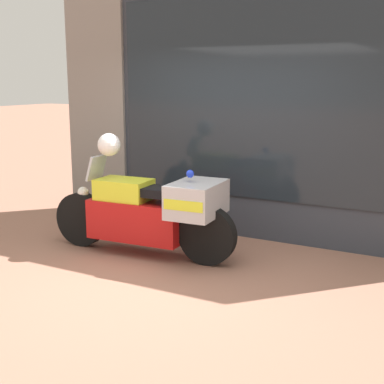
% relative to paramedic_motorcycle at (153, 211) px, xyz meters
% --- Properties ---
extents(ground_plane, '(60.00, 60.00, 0.00)m').
position_rel_paramedic_motorcycle_xyz_m(ground_plane, '(0.54, -0.56, -0.55)').
color(ground_plane, '#9E6B56').
extents(shop_building, '(5.56, 0.55, 3.55)m').
position_rel_paramedic_motorcycle_xyz_m(shop_building, '(0.11, 1.43, 1.23)').
color(shop_building, '#333842').
rests_on(shop_building, ground).
extents(window_display, '(4.11, 0.30, 1.79)m').
position_rel_paramedic_motorcycle_xyz_m(window_display, '(0.96, 1.46, -0.11)').
color(window_display, slate).
rests_on(window_display, ground).
extents(paramedic_motorcycle, '(2.40, 0.77, 1.17)m').
position_rel_paramedic_motorcycle_xyz_m(paramedic_motorcycle, '(0.00, 0.00, 0.00)').
color(paramedic_motorcycle, black).
rests_on(paramedic_motorcycle, ground).
extents(white_helmet, '(0.27, 0.27, 0.27)m').
position_rel_paramedic_motorcycle_xyz_m(white_helmet, '(-0.57, -0.04, 0.75)').
color(white_helmet, white).
rests_on(white_helmet, paramedic_motorcycle).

